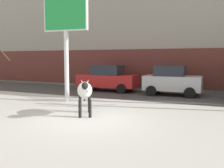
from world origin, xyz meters
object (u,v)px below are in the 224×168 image
object	(u,v)px
car_red_sedan	(108,78)
pedestrian_near_billboard	(181,78)
billboard	(66,20)
cow_holstein	(84,91)
pedestrian_by_cars	(64,75)
car_silver_hatchback	(172,81)

from	to	relation	value
car_red_sedan	pedestrian_near_billboard	bearing A→B (deg)	27.07
pedestrian_near_billboard	billboard	bearing A→B (deg)	-123.44
cow_holstein	pedestrian_near_billboard	xyz separation A→B (m)	(2.20, 9.76, -0.12)
billboard	pedestrian_by_cars	distance (m)	9.65
pedestrian_by_cars	pedestrian_near_billboard	bearing A→B (deg)	0.00
billboard	pedestrian_by_cars	size ratio (longest dim) A/B	3.21
pedestrian_near_billboard	pedestrian_by_cars	distance (m)	10.14
cow_holstein	car_red_sedan	bearing A→B (deg)	108.86
car_silver_hatchback	pedestrian_near_billboard	world-z (taller)	car_silver_hatchback
cow_holstein	car_red_sedan	world-z (taller)	car_red_sedan
car_silver_hatchback	billboard	bearing A→B (deg)	-134.85
car_red_sedan	car_silver_hatchback	bearing A→B (deg)	-2.31
cow_holstein	pedestrian_near_billboard	world-z (taller)	pedestrian_near_billboard
car_red_sedan	car_silver_hatchback	distance (m)	4.57
car_silver_hatchback	pedestrian_by_cars	world-z (taller)	car_silver_hatchback
billboard	car_silver_hatchback	size ratio (longest dim) A/B	1.57
car_red_sedan	pedestrian_by_cars	distance (m)	5.94
cow_holstein	billboard	bearing A→B (deg)	136.25
billboard	pedestrian_near_billboard	bearing A→B (deg)	56.56
cow_holstein	pedestrian_near_billboard	distance (m)	10.00
cow_holstein	car_silver_hatchback	bearing A→B (deg)	74.01
cow_holstein	pedestrian_near_billboard	bearing A→B (deg)	77.30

